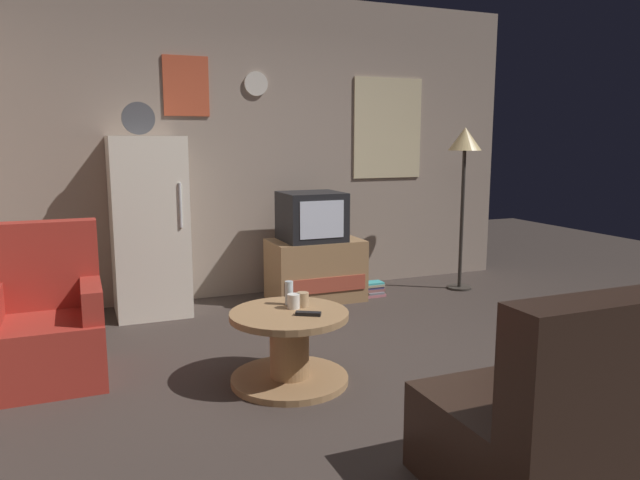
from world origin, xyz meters
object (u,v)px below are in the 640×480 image
object	(u,v)px
remote_control	(308,314)
couch	(632,411)
crt_tv	(312,216)
tv_stand	(315,270)
mug_ceramic_tan	(303,300)
armchair	(44,325)
standing_lamp	(465,152)
mug_ceramic_white	(294,301)
wine_glass	(289,293)
book_stack	(373,289)
fridge	(149,226)
coffee_table	(289,347)

from	to	relation	value
remote_control	couch	bearing A→B (deg)	-26.19
remote_control	crt_tv	bearing A→B (deg)	98.74
tv_stand	mug_ceramic_tan	xyz separation A→B (m)	(-0.75, -1.66, 0.21)
tv_stand	armchair	world-z (taller)	armchair
standing_lamp	mug_ceramic_white	xyz separation A→B (m)	(-2.30, -1.51, -0.87)
remote_control	couch	xyz separation A→B (m)	(0.94, -1.44, -0.14)
standing_lamp	tv_stand	bearing A→B (deg)	173.92
mug_ceramic_white	standing_lamp	bearing A→B (deg)	33.31
wine_glass	couch	world-z (taller)	couch
mug_ceramic_tan	armchair	xyz separation A→B (m)	(-1.49, 0.57, -0.15)
wine_glass	mug_ceramic_tan	xyz separation A→B (m)	(0.06, -0.08, -0.03)
tv_stand	couch	bearing A→B (deg)	-87.36
mug_ceramic_white	mug_ceramic_tan	size ratio (longest dim) A/B	1.00
crt_tv	book_stack	distance (m)	0.94
fridge	wine_glass	bearing A→B (deg)	-69.36
fridge	remote_control	bearing A→B (deg)	-71.32
mug_ceramic_white	book_stack	world-z (taller)	mug_ceramic_white
fridge	coffee_table	bearing A→B (deg)	-72.41
fridge	mug_ceramic_white	xyz separation A→B (m)	(0.64, -1.81, -0.26)
couch	remote_control	bearing A→B (deg)	123.03
standing_lamp	remote_control	bearing A→B (deg)	-143.41
tv_stand	crt_tv	distance (m)	0.50
mug_ceramic_white	couch	xyz separation A→B (m)	(0.97, -1.62, -0.18)
tv_stand	couch	distance (m)	3.29
crt_tv	armchair	world-z (taller)	crt_tv
crt_tv	book_stack	xyz separation A→B (m)	(0.60, -0.08, -0.72)
standing_lamp	coffee_table	world-z (taller)	standing_lamp
coffee_table	couch	distance (m)	1.86
tv_stand	coffee_table	size ratio (longest dim) A/B	1.17
coffee_table	remote_control	distance (m)	0.27
fridge	coffee_table	distance (m)	2.03
armchair	couch	xyz separation A→B (m)	(2.39, -2.20, -0.03)
fridge	couch	xyz separation A→B (m)	(1.61, -3.43, -0.44)
fridge	coffee_table	size ratio (longest dim) A/B	2.46
standing_lamp	couch	xyz separation A→B (m)	(-1.34, -3.13, -1.05)
mug_ceramic_tan	wine_glass	bearing A→B (deg)	128.07
couch	mug_ceramic_tan	bearing A→B (deg)	118.88
mug_ceramic_white	book_stack	size ratio (longest dim) A/B	0.46
wine_glass	couch	xyz separation A→B (m)	(0.96, -1.71, -0.21)
crt_tv	wine_glass	world-z (taller)	crt_tv
standing_lamp	couch	world-z (taller)	standing_lamp
crt_tv	couch	size ratio (longest dim) A/B	0.32
fridge	standing_lamp	distance (m)	3.02
book_stack	tv_stand	bearing A→B (deg)	172.17
couch	book_stack	distance (m)	3.25
mug_ceramic_tan	couch	xyz separation A→B (m)	(0.90, -1.63, -0.18)
remote_control	armchair	xyz separation A→B (m)	(-1.45, 0.76, -0.12)
mug_ceramic_tan	coffee_table	bearing A→B (deg)	-147.22
standing_lamp	crt_tv	bearing A→B (deg)	174.11
fridge	wine_glass	size ratio (longest dim) A/B	11.80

